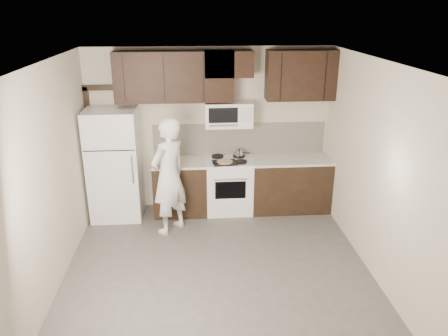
{
  "coord_description": "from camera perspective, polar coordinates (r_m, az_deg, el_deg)",
  "views": [
    {
      "loc": [
        -0.29,
        -4.81,
        3.3
      ],
      "look_at": [
        0.14,
        0.9,
        1.16
      ],
      "focal_mm": 35.0,
      "sensor_mm": 36.0,
      "label": 1
    }
  ],
  "objects": [
    {
      "name": "backsplash",
      "position": [
        7.41,
        2.01,
        3.84
      ],
      "size": [
        2.9,
        0.02,
        0.54
      ],
      "primitive_type": "cube",
      "color": "silver",
      "rests_on": "counter_run"
    },
    {
      "name": "pizza",
      "position": [
        7.02,
        0.1,
        0.84
      ],
      "size": [
        0.28,
        0.28,
        0.02
      ],
      "primitive_type": "cylinder",
      "rotation": [
        0.0,
        0.0,
        0.1
      ],
      "color": "#CEBB8A",
      "rests_on": "baking_tray"
    },
    {
      "name": "ceiling",
      "position": [
        4.86,
        -0.86,
        13.38
      ],
      "size": [
        4.5,
        4.5,
        0.0
      ],
      "primitive_type": "plane",
      "rotation": [
        3.14,
        0.0,
        0.0
      ],
      "color": "white",
      "rests_on": "back_wall"
    },
    {
      "name": "microwave",
      "position": [
        7.09,
        0.6,
        7.03
      ],
      "size": [
        0.76,
        0.42,
        0.4
      ],
      "color": "white",
      "rests_on": "upper_cabinets"
    },
    {
      "name": "refrigerator",
      "position": [
        7.23,
        -14.08,
        0.46
      ],
      "size": [
        0.8,
        0.76,
        1.8
      ],
      "color": "white",
      "rests_on": "floor"
    },
    {
      "name": "upper_cabinets",
      "position": [
        6.98,
        -0.17,
        12.1
      ],
      "size": [
        3.48,
        0.35,
        0.78
      ],
      "color": "black",
      "rests_on": "back_wall"
    },
    {
      "name": "back_wall",
      "position": [
        7.33,
        -1.89,
        5.05
      ],
      "size": [
        4.0,
        0.0,
        4.0
      ],
      "primitive_type": "plane",
      "rotation": [
        1.57,
        0.0,
        0.0
      ],
      "color": "beige",
      "rests_on": "ground"
    },
    {
      "name": "person",
      "position": [
        6.58,
        -7.23,
        -1.05
      ],
      "size": [
        0.76,
        0.78,
        1.81
      ],
      "primitive_type": "imported",
      "rotation": [
        0.0,
        0.0,
        4.0
      ],
      "color": "white",
      "rests_on": "floor"
    },
    {
      "name": "counter_run",
      "position": [
        7.38,
        2.99,
        -2.2
      ],
      "size": [
        2.95,
        0.64,
        0.91
      ],
      "color": "black",
      "rests_on": "floor"
    },
    {
      "name": "door_trim",
      "position": [
        7.5,
        -16.72,
        3.72
      ],
      "size": [
        0.5,
        0.08,
        2.12
      ],
      "color": "black",
      "rests_on": "floor"
    },
    {
      "name": "baking_tray",
      "position": [
        7.03,
        0.1,
        0.69
      ],
      "size": [
        0.41,
        0.32,
        0.02
      ],
      "primitive_type": "cube",
      "rotation": [
        0.0,
        0.0,
        0.1
      ],
      "color": "black",
      "rests_on": "counter_run"
    },
    {
      "name": "saucepan",
      "position": [
        7.33,
        1.98,
        1.92
      ],
      "size": [
        0.26,
        0.15,
        0.15
      ],
      "color": "silver",
      "rests_on": "stove"
    },
    {
      "name": "stove",
      "position": [
        7.35,
        0.64,
        -2.24
      ],
      "size": [
        0.76,
        0.66,
        0.94
      ],
      "color": "white",
      "rests_on": "floor"
    },
    {
      "name": "floor",
      "position": [
        5.84,
        -0.72,
        -13.9
      ],
      "size": [
        4.5,
        4.5,
        0.0
      ],
      "primitive_type": "plane",
      "color": "#514F4C",
      "rests_on": "ground"
    }
  ]
}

